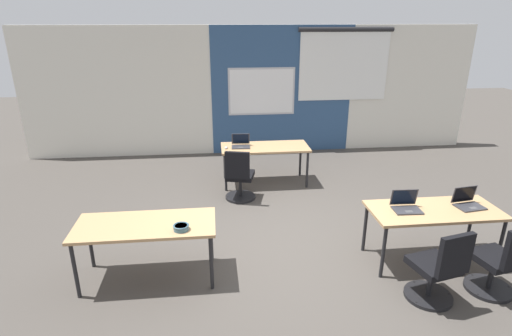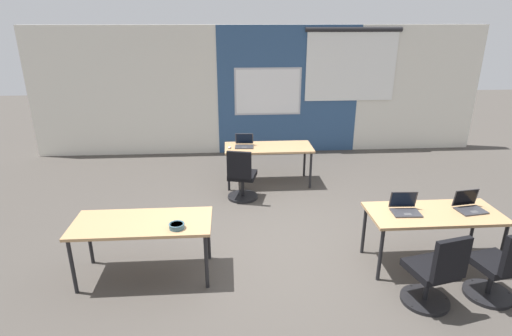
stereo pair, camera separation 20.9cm
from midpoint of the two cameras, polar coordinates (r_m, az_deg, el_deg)
ground_plane at (r=5.72m, az=3.03°, el=-10.48°), size 24.00×24.00×0.00m
back_wall_assembly at (r=9.21m, az=-0.73°, el=10.88°), size 10.00×0.27×2.80m
desk_near_left at (r=4.90m, az=-16.49°, el=-8.17°), size 1.60×0.70×0.72m
desk_near_right at (r=5.46m, az=22.77°, el=-5.94°), size 1.60×0.70×0.72m
desk_far_center at (r=7.45m, az=0.46°, el=2.63°), size 1.60×0.70×0.72m
laptop_far_left at (r=7.41m, az=-2.98°, el=3.39°), size 0.35×0.32×0.23m
mouse_far_left at (r=7.33m, az=-5.05°, el=2.87°), size 0.07×0.11×0.03m
chair_far_left at (r=6.84m, az=-3.21°, el=-1.60°), size 0.54×0.59×0.92m
laptop_near_right_inner at (r=5.28m, az=19.32°, el=-5.03°), size 0.34×0.29×0.24m
chair_near_right_inner at (r=4.84m, az=23.05°, el=-13.35°), size 0.53×0.58×0.92m
laptop_near_right_end at (r=5.67m, az=26.75°, el=-4.35°), size 0.36×0.31×0.24m
chair_near_right_end at (r=5.26m, az=30.13°, el=-11.75°), size 0.52×0.57×0.92m
snack_bowl at (r=4.63m, az=-11.80°, el=-8.16°), size 0.18×0.18×0.06m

